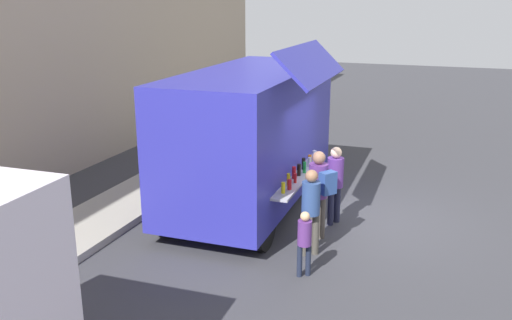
{
  "coord_description": "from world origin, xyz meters",
  "views": [
    {
      "loc": [
        -11.01,
        -1.71,
        4.5
      ],
      "look_at": [
        -0.78,
        2.13,
        1.3
      ],
      "focal_mm": 38.47,
      "sensor_mm": 36.0,
      "label": 1
    }
  ],
  "objects_px": {
    "trash_bin": "(234,133)",
    "customer_front_ordering": "(335,178)",
    "customer_mid_with_backpack": "(319,187)",
    "child_near_queue": "(304,238)",
    "food_truck_main": "(253,133)",
    "customer_rear_waiting": "(311,205)"
  },
  "relations": [
    {
      "from": "child_near_queue",
      "to": "food_truck_main",
      "type": "bearing_deg",
      "value": -0.31
    },
    {
      "from": "food_truck_main",
      "to": "trash_bin",
      "type": "distance_m",
      "value": 5.14
    },
    {
      "from": "customer_front_ordering",
      "to": "child_near_queue",
      "type": "height_order",
      "value": "customer_front_ordering"
    },
    {
      "from": "trash_bin",
      "to": "customer_front_ordering",
      "type": "distance_m",
      "value": 6.56
    },
    {
      "from": "trash_bin",
      "to": "customer_mid_with_backpack",
      "type": "bearing_deg",
      "value": -144.18
    },
    {
      "from": "child_near_queue",
      "to": "trash_bin",
      "type": "bearing_deg",
      "value": -4.54
    },
    {
      "from": "trash_bin",
      "to": "customer_mid_with_backpack",
      "type": "xyz_separation_m",
      "value": [
        -5.84,
        -4.22,
        0.63
      ]
    },
    {
      "from": "customer_front_ordering",
      "to": "child_near_queue",
      "type": "xyz_separation_m",
      "value": [
        -2.42,
        -0.04,
        -0.29
      ]
    },
    {
      "from": "customer_mid_with_backpack",
      "to": "customer_front_ordering",
      "type": "bearing_deg",
      "value": -59.73
    },
    {
      "from": "food_truck_main",
      "to": "child_near_queue",
      "type": "xyz_separation_m",
      "value": [
        -2.91,
        -2.03,
        -0.96
      ]
    },
    {
      "from": "customer_front_ordering",
      "to": "customer_mid_with_backpack",
      "type": "xyz_separation_m",
      "value": [
        -0.93,
        0.1,
        0.1
      ]
    },
    {
      "from": "trash_bin",
      "to": "customer_mid_with_backpack",
      "type": "relative_size",
      "value": 0.52
    },
    {
      "from": "customer_mid_with_backpack",
      "to": "child_near_queue",
      "type": "xyz_separation_m",
      "value": [
        -1.5,
        -0.14,
        -0.4
      ]
    },
    {
      "from": "customer_rear_waiting",
      "to": "child_near_queue",
      "type": "relative_size",
      "value": 1.4
    },
    {
      "from": "customer_front_ordering",
      "to": "customer_rear_waiting",
      "type": "relative_size",
      "value": 1.01
    },
    {
      "from": "food_truck_main",
      "to": "customer_mid_with_backpack",
      "type": "distance_m",
      "value": 2.43
    },
    {
      "from": "trash_bin",
      "to": "child_near_queue",
      "type": "relative_size",
      "value": 0.79
    },
    {
      "from": "food_truck_main",
      "to": "customer_front_ordering",
      "type": "distance_m",
      "value": 2.16
    },
    {
      "from": "food_truck_main",
      "to": "customer_mid_with_backpack",
      "type": "xyz_separation_m",
      "value": [
        -1.42,
        -1.9,
        -0.57
      ]
    },
    {
      "from": "trash_bin",
      "to": "customer_mid_with_backpack",
      "type": "distance_m",
      "value": 7.23
    },
    {
      "from": "food_truck_main",
      "to": "child_near_queue",
      "type": "height_order",
      "value": "food_truck_main"
    },
    {
      "from": "customer_mid_with_backpack",
      "to": "child_near_queue",
      "type": "distance_m",
      "value": 1.55
    }
  ]
}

